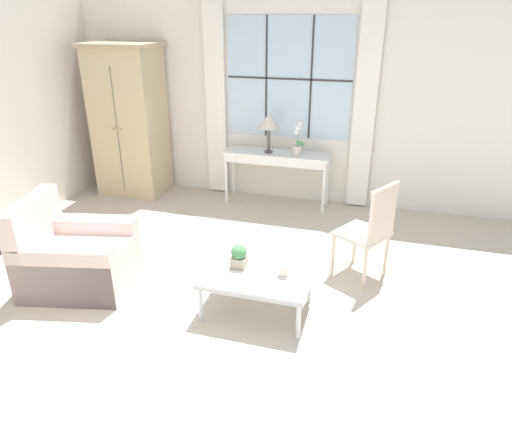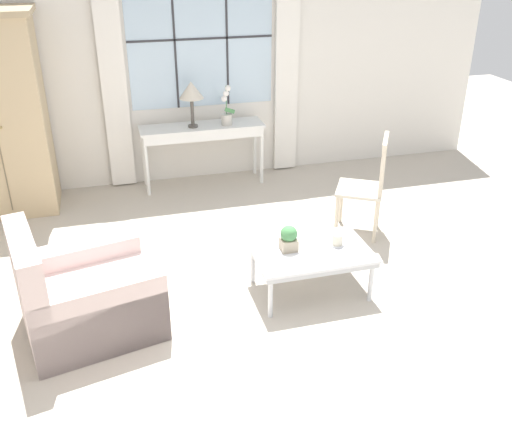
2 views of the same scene
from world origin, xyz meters
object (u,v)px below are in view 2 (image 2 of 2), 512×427
at_px(coffee_table, 311,254).
at_px(pillar_candle, 337,240).
at_px(table_lamp, 191,91).
at_px(console_table, 202,132).
at_px(side_chair_wooden, 371,180).
at_px(potted_orchid, 227,111).
at_px(potted_plant_small, 289,238).
at_px(armchair_upholstered, 85,298).

bearing_deg(coffee_table, pillar_candle, 4.25).
bearing_deg(coffee_table, table_lamp, 102.45).
bearing_deg(pillar_candle, table_lamp, 107.59).
xyz_separation_m(console_table, side_chair_wooden, (1.36, -1.70, -0.07)).
relative_size(console_table, coffee_table, 1.50).
distance_m(potted_orchid, side_chair_wooden, 1.99).
bearing_deg(side_chair_wooden, potted_plant_small, -144.73).
bearing_deg(potted_plant_small, coffee_table, -17.32).
relative_size(table_lamp, armchair_upholstered, 0.47).
bearing_deg(potted_plant_small, table_lamp, 98.61).
height_order(potted_orchid, armchair_upholstered, potted_orchid).
distance_m(side_chair_wooden, pillar_candle, 1.07).
height_order(table_lamp, coffee_table, table_lamp).
bearing_deg(side_chair_wooden, console_table, 128.64).
height_order(side_chair_wooden, pillar_candle, side_chair_wooden).
xyz_separation_m(table_lamp, side_chair_wooden, (1.46, -1.66, -0.57)).
bearing_deg(potted_orchid, console_table, 169.91).
xyz_separation_m(table_lamp, pillar_candle, (0.78, -2.47, -0.71)).
bearing_deg(potted_orchid, coffee_table, -86.47).
distance_m(armchair_upholstered, pillar_candle, 2.06).
bearing_deg(pillar_candle, console_table, 105.07).
relative_size(coffee_table, pillar_candle, 7.84).
bearing_deg(table_lamp, console_table, 18.53).
xyz_separation_m(potted_orchid, pillar_candle, (0.39, -2.46, -0.46)).
relative_size(potted_orchid, potted_plant_small, 2.13).
height_order(coffee_table, pillar_candle, pillar_candle).
height_order(console_table, pillar_candle, console_table).
xyz_separation_m(armchair_upholstered, potted_plant_small, (1.64, 0.11, 0.22)).
relative_size(console_table, potted_orchid, 3.12).
height_order(table_lamp, armchair_upholstered, table_lamp).
distance_m(table_lamp, side_chair_wooden, 2.29).
bearing_deg(console_table, pillar_candle, -74.93).
height_order(table_lamp, pillar_candle, table_lamp).
xyz_separation_m(console_table, coffee_table, (0.44, -2.53, -0.29)).
distance_m(potted_plant_small, pillar_candle, 0.42).
distance_m(coffee_table, pillar_candle, 0.25).
relative_size(potted_orchid, side_chair_wooden, 0.45).
bearing_deg(potted_orchid, pillar_candle, -81.05).
height_order(armchair_upholstered, side_chair_wooden, side_chair_wooden).
bearing_deg(console_table, coffee_table, -80.09).
height_order(potted_orchid, potted_plant_small, potted_orchid).
bearing_deg(potted_orchid, armchair_upholstered, -123.41).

